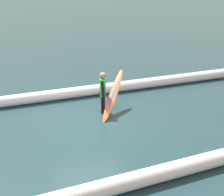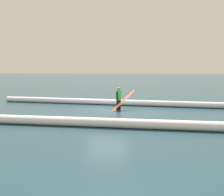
% 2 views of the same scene
% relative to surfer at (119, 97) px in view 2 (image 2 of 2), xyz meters
% --- Properties ---
extents(ground_plane, '(178.58, 178.58, 0.00)m').
position_rel_surfer_xyz_m(ground_plane, '(0.67, 0.57, -0.78)').
color(ground_plane, '#1F3B42').
extents(surfer, '(0.30, 0.59, 1.41)m').
position_rel_surfer_xyz_m(surfer, '(0.00, 0.00, 0.00)').
color(surfer, black).
rests_on(surfer, ground_plane).
extents(surfboard, '(1.46, 1.65, 1.23)m').
position_rel_surfer_xyz_m(surfboard, '(-0.32, 0.11, -0.18)').
color(surfboard, '#E55926').
rests_on(surfboard, ground_plane).
extents(wave_crest_foreground, '(20.52, 0.88, 0.40)m').
position_rel_surfer_xyz_m(wave_crest_foreground, '(-1.32, -1.52, -0.58)').
color(wave_crest_foreground, white).
rests_on(wave_crest_foreground, ground_plane).
extents(wave_crest_midground, '(14.32, 0.86, 0.41)m').
position_rel_surfer_xyz_m(wave_crest_midground, '(1.66, 4.22, -0.57)').
color(wave_crest_midground, white).
rests_on(wave_crest_midground, ground_plane).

